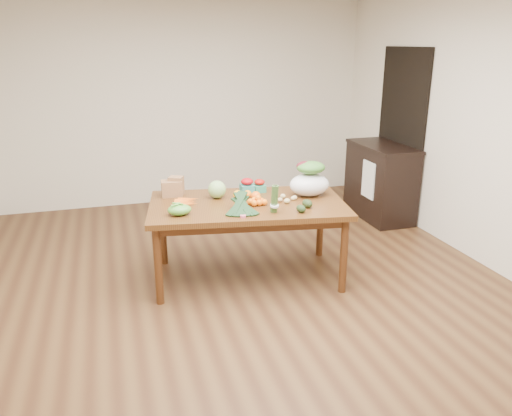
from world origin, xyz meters
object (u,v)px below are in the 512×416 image
object	(u,v)px
kale_bunch	(242,205)
salad_bag	(309,180)
mandarin_cluster	(258,200)
paper_bag	(172,187)
cabbage	(217,189)
dining_table	(248,240)
asparagus_bundle	(275,199)
cabinet	(380,181)

from	to	relation	value
kale_bunch	salad_bag	world-z (taller)	salad_bag
mandarin_cluster	kale_bunch	world-z (taller)	kale_bunch
paper_bag	cabbage	distance (m)	0.44
kale_bunch	mandarin_cluster	bearing A→B (deg)	52.99
salad_bag	dining_table	bearing A→B (deg)	-175.77
mandarin_cluster	asparagus_bundle	world-z (taller)	asparagus_bundle
cabbage	kale_bunch	world-z (taller)	cabbage
cabbage	asparagus_bundle	distance (m)	0.68
paper_bag	salad_bag	world-z (taller)	salad_bag
cabinet	cabbage	bearing A→B (deg)	-157.15
paper_bag	kale_bunch	bearing A→B (deg)	-53.62
paper_bag	kale_bunch	world-z (taller)	paper_bag
kale_bunch	dining_table	bearing A→B (deg)	74.45
paper_bag	asparagus_bundle	world-z (taller)	asparagus_bundle
cabinet	cabbage	xyz separation A→B (m)	(-2.33, -0.98, 0.36)
paper_bag	asparagus_bundle	size ratio (longest dim) A/B	1.03
cabbage	kale_bunch	size ratio (longest dim) A/B	0.42
dining_table	salad_bag	bearing A→B (deg)	13.42
salad_bag	paper_bag	bearing A→B (deg)	164.03
dining_table	kale_bunch	distance (m)	0.55
mandarin_cluster	salad_bag	bearing A→B (deg)	13.09
kale_bunch	salad_bag	bearing A→B (deg)	32.47
paper_bag	kale_bunch	size ratio (longest dim) A/B	0.65
dining_table	cabbage	distance (m)	0.56
dining_table	asparagus_bundle	world-z (taller)	asparagus_bundle
salad_bag	mandarin_cluster	bearing A→B (deg)	-166.91
paper_bag	kale_bunch	distance (m)	0.85
asparagus_bundle	salad_bag	distance (m)	0.62
cabinet	cabbage	world-z (taller)	cabinet
cabbage	mandarin_cluster	world-z (taller)	cabbage
kale_bunch	asparagus_bundle	world-z (taller)	asparagus_bundle
dining_table	cabinet	xyz separation A→B (m)	(2.09, 1.20, 0.10)
mandarin_cluster	asparagus_bundle	size ratio (longest dim) A/B	0.72
cabbage	kale_bunch	distance (m)	0.51
dining_table	paper_bag	xyz separation A→B (m)	(-0.64, 0.41, 0.47)
cabinet	mandarin_cluster	size ratio (longest dim) A/B	5.67
asparagus_bundle	cabbage	bearing A→B (deg)	133.64
dining_table	mandarin_cluster	distance (m)	0.44
cabbage	kale_bunch	bearing A→B (deg)	-77.86
cabbage	asparagus_bundle	bearing A→B (deg)	-55.55
cabinet	kale_bunch	size ratio (longest dim) A/B	2.55
cabinet	paper_bag	world-z (taller)	cabinet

